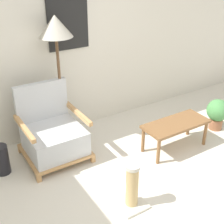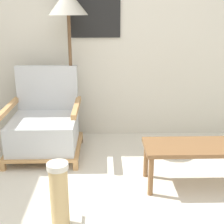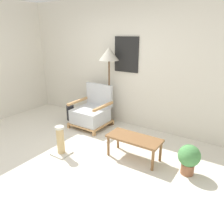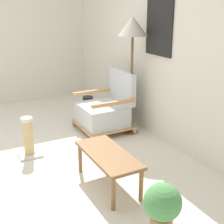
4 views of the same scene
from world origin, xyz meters
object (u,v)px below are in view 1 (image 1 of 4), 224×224
at_px(armchair, 53,135).
at_px(scratching_post, 132,189).
at_px(potted_plant, 218,112).
at_px(vase, 1,160).
at_px(floor_lamp, 56,32).
at_px(coffee_table, 176,126).

relative_size(armchair, scratching_post, 1.75).
bearing_deg(potted_plant, vase, 168.05).
height_order(armchair, floor_lamp, floor_lamp).
xyz_separation_m(coffee_table, vase, (-2.08, 0.68, -0.15)).
xyz_separation_m(armchair, floor_lamp, (0.27, 0.30, 1.18)).
distance_m(vase, potted_plant, 3.02).
relative_size(floor_lamp, potted_plant, 3.64).
xyz_separation_m(coffee_table, potted_plant, (0.87, 0.06, -0.06)).
bearing_deg(vase, potted_plant, -11.95).
height_order(armchair, potted_plant, armchair).
bearing_deg(scratching_post, potted_plant, 17.82).
xyz_separation_m(armchair, vase, (-0.65, 0.00, -0.13)).
xyz_separation_m(floor_lamp, scratching_post, (0.05, -1.55, -1.28)).
distance_m(floor_lamp, scratching_post, 2.01).
bearing_deg(potted_plant, coffee_table, -176.13).
bearing_deg(scratching_post, floor_lamp, 91.99).
relative_size(floor_lamp, coffee_table, 1.91).
bearing_deg(coffee_table, vase, 161.81).
relative_size(coffee_table, scratching_post, 1.71).
distance_m(armchair, vase, 0.67).
relative_size(armchair, potted_plant, 1.95).
distance_m(armchair, potted_plant, 2.38).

